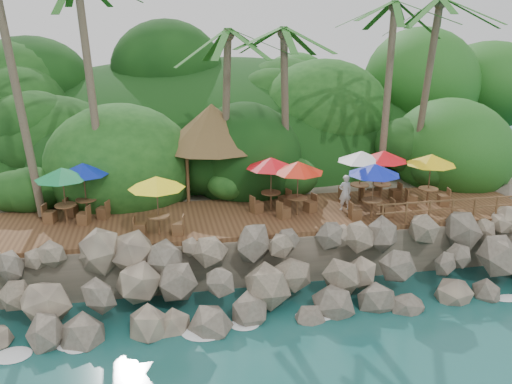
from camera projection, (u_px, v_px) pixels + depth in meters
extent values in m
plane|color=#19514F|center=(286.00, 328.00, 20.03)|extent=(140.00, 140.00, 0.00)
cube|color=gray|center=(227.00, 180.00, 34.66)|extent=(32.00, 25.20, 2.10)
ellipsoid|color=#143811|center=(214.00, 166.00, 42.00)|extent=(44.80, 28.00, 15.40)
cube|color=brown|center=(256.00, 217.00, 24.96)|extent=(26.00, 5.00, 0.20)
ellipsoid|color=white|center=(32.00, 349.00, 18.69)|extent=(1.20, 0.80, 0.06)
ellipsoid|color=white|center=(121.00, 340.00, 19.22)|extent=(1.20, 0.80, 0.06)
ellipsoid|color=white|center=(205.00, 331.00, 19.76)|extent=(1.20, 0.80, 0.06)
ellipsoid|color=white|center=(285.00, 323.00, 20.30)|extent=(1.20, 0.80, 0.06)
ellipsoid|color=white|center=(360.00, 315.00, 20.84)|extent=(1.20, 0.80, 0.06)
ellipsoid|color=white|center=(432.00, 308.00, 21.37)|extent=(1.20, 0.80, 0.06)
ellipsoid|color=white|center=(500.00, 301.00, 21.91)|extent=(1.20, 0.80, 0.06)
cylinder|color=brown|center=(15.00, 81.00, 23.29)|extent=(1.67, 1.97, 12.07)
cylinder|color=brown|center=(92.00, 95.00, 24.54)|extent=(1.03, 2.69, 10.49)
cylinder|color=brown|center=(226.00, 116.00, 26.62)|extent=(0.70, 1.12, 8.12)
ellipsoid|color=#23601E|center=(224.00, 30.00, 25.38)|extent=(6.00, 6.00, 2.40)
cylinder|color=brown|center=(285.00, 114.00, 27.05)|extent=(0.90, 0.94, 8.18)
ellipsoid|color=#23601E|center=(287.00, 28.00, 25.80)|extent=(6.00, 6.00, 2.40)
cylinder|color=brown|center=(387.00, 99.00, 27.54)|extent=(0.93, 1.23, 9.39)
ellipsoid|color=#23601E|center=(394.00, 2.00, 26.10)|extent=(6.00, 6.00, 2.40)
cylinder|color=brown|center=(425.00, 96.00, 28.09)|extent=(0.47, 1.73, 9.52)
cylinder|color=brown|center=(188.00, 179.00, 26.29)|extent=(0.16, 0.16, 2.40)
cylinder|color=brown|center=(244.00, 176.00, 26.79)|extent=(0.16, 0.16, 2.40)
cylinder|color=brown|center=(184.00, 164.00, 28.91)|extent=(0.16, 0.16, 2.40)
cylinder|color=brown|center=(236.00, 162.00, 29.41)|extent=(0.16, 0.16, 2.40)
cone|color=brown|center=(212.00, 126.00, 27.15)|extent=(5.34, 5.34, 2.20)
cylinder|color=brown|center=(297.00, 206.00, 24.80)|extent=(0.09, 0.09, 0.83)
cylinder|color=brown|center=(297.00, 198.00, 24.67)|extent=(0.94, 0.94, 0.06)
cylinder|color=brown|center=(298.00, 189.00, 24.55)|extent=(0.06, 0.06, 2.46)
cone|color=red|center=(298.00, 167.00, 24.22)|extent=(2.35, 2.35, 0.50)
cube|color=brown|center=(284.00, 213.00, 24.42)|extent=(0.62, 0.62, 0.51)
cube|color=brown|center=(310.00, 206.00, 25.27)|extent=(0.62, 0.62, 0.51)
cylinder|color=brown|center=(67.00, 214.00, 23.79)|extent=(0.09, 0.09, 0.83)
cylinder|color=brown|center=(65.00, 205.00, 23.66)|extent=(0.94, 0.94, 0.06)
cylinder|color=brown|center=(65.00, 197.00, 23.54)|extent=(0.06, 0.06, 2.46)
cone|color=#0C7139|center=(62.00, 173.00, 23.21)|extent=(2.35, 2.35, 0.50)
cube|color=brown|center=(50.00, 217.00, 23.93)|extent=(0.59, 0.59, 0.51)
cube|color=brown|center=(84.00, 218.00, 23.75)|extent=(0.59, 0.59, 0.51)
cylinder|color=brown|center=(359.00, 193.00, 26.69)|extent=(0.09, 0.09, 0.83)
cylinder|color=brown|center=(360.00, 185.00, 26.56)|extent=(0.94, 0.94, 0.06)
cylinder|color=brown|center=(360.00, 177.00, 26.44)|extent=(0.06, 0.06, 2.46)
cone|color=white|center=(361.00, 156.00, 26.11)|extent=(2.35, 2.35, 0.50)
cube|color=brown|center=(345.00, 198.00, 26.50)|extent=(0.53, 0.53, 0.51)
cube|color=brown|center=(373.00, 194.00, 26.97)|extent=(0.53, 0.53, 0.51)
cylinder|color=brown|center=(427.00, 197.00, 26.07)|extent=(0.09, 0.09, 0.83)
cylinder|color=brown|center=(428.00, 189.00, 25.94)|extent=(0.94, 0.94, 0.06)
cylinder|color=brown|center=(429.00, 181.00, 25.82)|extent=(0.06, 0.06, 2.46)
cone|color=yellow|center=(431.00, 159.00, 25.49)|extent=(2.35, 2.35, 0.50)
cube|color=brown|center=(411.00, 200.00, 26.09)|extent=(0.54, 0.54, 0.51)
cube|color=brown|center=(443.00, 200.00, 26.14)|extent=(0.54, 0.54, 0.51)
cylinder|color=brown|center=(271.00, 201.00, 25.49)|extent=(0.09, 0.09, 0.83)
cylinder|color=brown|center=(271.00, 193.00, 25.36)|extent=(0.94, 0.94, 0.06)
cylinder|color=brown|center=(271.00, 185.00, 25.24)|extent=(0.06, 0.06, 2.46)
cone|color=red|center=(271.00, 163.00, 24.91)|extent=(2.35, 2.35, 0.50)
cube|color=brown|center=(257.00, 207.00, 25.15)|extent=(0.60, 0.60, 0.51)
cube|color=brown|center=(284.00, 202.00, 25.92)|extent=(0.60, 0.60, 0.51)
cylinder|color=brown|center=(372.00, 209.00, 24.42)|extent=(0.09, 0.09, 0.83)
cylinder|color=brown|center=(372.00, 200.00, 24.29)|extent=(0.94, 0.94, 0.06)
cylinder|color=brown|center=(373.00, 192.00, 24.17)|extent=(0.06, 0.06, 2.46)
cone|color=#0D1CAA|center=(374.00, 169.00, 23.85)|extent=(2.35, 2.35, 0.50)
cube|color=brown|center=(355.00, 214.00, 24.30)|extent=(0.49, 0.49, 0.51)
cube|color=brown|center=(387.00, 211.00, 24.64)|extent=(0.49, 0.49, 0.51)
cylinder|color=brown|center=(159.00, 225.00, 22.52)|extent=(0.09, 0.09, 0.83)
cylinder|color=brown|center=(158.00, 216.00, 22.39)|extent=(0.94, 0.94, 0.06)
cylinder|color=brown|center=(158.00, 207.00, 22.27)|extent=(0.06, 0.06, 2.46)
cone|color=yellow|center=(156.00, 182.00, 21.94)|extent=(2.35, 2.35, 0.50)
cube|color=brown|center=(140.00, 229.00, 22.52)|extent=(0.53, 0.53, 0.51)
cube|color=brown|center=(178.00, 228.00, 22.61)|extent=(0.53, 0.53, 0.51)
cylinder|color=brown|center=(87.00, 208.00, 24.51)|extent=(0.09, 0.09, 0.83)
cylinder|color=brown|center=(86.00, 200.00, 24.38)|extent=(0.94, 0.94, 0.06)
cylinder|color=brown|center=(85.00, 191.00, 24.26)|extent=(0.06, 0.06, 2.46)
cone|color=#0D24A9|center=(83.00, 169.00, 23.94)|extent=(2.35, 2.35, 0.50)
cube|color=brown|center=(71.00, 211.00, 24.70)|extent=(0.61, 0.61, 0.51)
cube|color=brown|center=(103.00, 213.00, 24.42)|extent=(0.61, 0.61, 0.51)
cylinder|color=brown|center=(381.00, 192.00, 26.77)|extent=(0.09, 0.09, 0.83)
cylinder|color=brown|center=(382.00, 184.00, 26.64)|extent=(0.94, 0.94, 0.06)
cylinder|color=brown|center=(382.00, 177.00, 26.52)|extent=(0.06, 0.06, 2.46)
cone|color=red|center=(384.00, 156.00, 26.20)|extent=(2.35, 2.35, 0.50)
cube|color=brown|center=(366.00, 197.00, 26.64)|extent=(0.50, 0.50, 0.51)
cube|color=brown|center=(395.00, 194.00, 27.00)|extent=(0.50, 0.50, 0.51)
cylinder|color=brown|center=(383.00, 215.00, 23.51)|extent=(0.10, 0.10, 1.00)
cylinder|color=brown|center=(406.00, 213.00, 23.70)|extent=(0.10, 0.10, 1.00)
cylinder|color=brown|center=(429.00, 211.00, 23.90)|extent=(0.10, 0.10, 1.00)
cylinder|color=brown|center=(452.00, 210.00, 24.10)|extent=(0.10, 0.10, 1.00)
cylinder|color=brown|center=(475.00, 208.00, 24.30)|extent=(0.10, 0.10, 1.00)
cylinder|color=brown|center=(497.00, 207.00, 24.49)|extent=(0.10, 0.10, 1.00)
cube|color=brown|center=(465.00, 199.00, 24.06)|extent=(8.30, 0.06, 0.06)
cube|color=brown|center=(463.00, 208.00, 24.18)|extent=(8.30, 0.06, 0.06)
imported|color=white|center=(345.00, 193.00, 25.31)|extent=(0.65, 0.45, 1.71)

